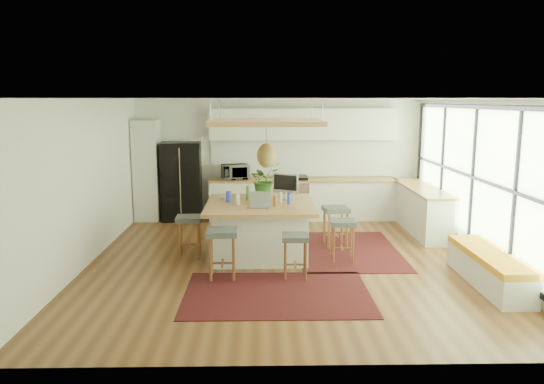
{
  "coord_description": "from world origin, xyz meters",
  "views": [
    {
      "loc": [
        -0.38,
        -8.42,
        2.68
      ],
      "look_at": [
        -0.2,
        0.5,
        1.1
      ],
      "focal_mm": 34.26,
      "sensor_mm": 36.0,
      "label": 1
    }
  ],
  "objects_px": {
    "fridge": "(182,179)",
    "stool_near_left": "(222,256)",
    "stool_near_right": "(295,255)",
    "stool_right_front": "(342,240)",
    "island_plant": "(264,183)",
    "laptop": "(259,200)",
    "stool_right_back": "(336,228)",
    "microwave": "(235,170)",
    "stool_left_side": "(189,237)",
    "monitor": "(286,185)",
    "island": "(260,229)"
  },
  "relations": [
    {
      "from": "monitor",
      "to": "stool_left_side",
      "type": "bearing_deg",
      "value": -135.54
    },
    {
      "from": "stool_near_left",
      "to": "stool_left_side",
      "type": "xyz_separation_m",
      "value": [
        -0.65,
        1.09,
        0.0
      ]
    },
    {
      "from": "laptop",
      "to": "island_plant",
      "type": "bearing_deg",
      "value": 96.89
    },
    {
      "from": "laptop",
      "to": "stool_near_right",
      "type": "bearing_deg",
      "value": -43.71
    },
    {
      "from": "island",
      "to": "laptop",
      "type": "relative_size",
      "value": 4.87
    },
    {
      "from": "fridge",
      "to": "stool_near_left",
      "type": "xyz_separation_m",
      "value": [
        1.21,
        -3.99,
        -0.57
      ]
    },
    {
      "from": "stool_near_right",
      "to": "stool_right_back",
      "type": "relative_size",
      "value": 0.9
    },
    {
      "from": "island",
      "to": "fridge",
      "type": "bearing_deg",
      "value": 122.35
    },
    {
      "from": "monitor",
      "to": "island_plant",
      "type": "relative_size",
      "value": 0.8
    },
    {
      "from": "fridge",
      "to": "laptop",
      "type": "bearing_deg",
      "value": -64.34
    },
    {
      "from": "stool_right_front",
      "to": "monitor",
      "type": "bearing_deg",
      "value": 143.0
    },
    {
      "from": "island",
      "to": "microwave",
      "type": "height_order",
      "value": "microwave"
    },
    {
      "from": "island",
      "to": "island_plant",
      "type": "relative_size",
      "value": 2.95
    },
    {
      "from": "island_plant",
      "to": "fridge",
      "type": "bearing_deg",
      "value": 130.59
    },
    {
      "from": "stool_right_front",
      "to": "island",
      "type": "bearing_deg",
      "value": 165.69
    },
    {
      "from": "microwave",
      "to": "island_plant",
      "type": "distance_m",
      "value": 2.27
    },
    {
      "from": "stool_right_front",
      "to": "island_plant",
      "type": "height_order",
      "value": "island_plant"
    },
    {
      "from": "island_plant",
      "to": "stool_left_side",
      "type": "bearing_deg",
      "value": -150.25
    },
    {
      "from": "stool_near_left",
      "to": "stool_left_side",
      "type": "bearing_deg",
      "value": 120.84
    },
    {
      "from": "island",
      "to": "microwave",
      "type": "relative_size",
      "value": 3.13
    },
    {
      "from": "stool_near_left",
      "to": "stool_near_right",
      "type": "distance_m",
      "value": 1.11
    },
    {
      "from": "stool_near_left",
      "to": "island",
      "type": "bearing_deg",
      "value": 64.2
    },
    {
      "from": "stool_left_side",
      "to": "island_plant",
      "type": "height_order",
      "value": "island_plant"
    },
    {
      "from": "stool_left_side",
      "to": "microwave",
      "type": "relative_size",
      "value": 1.22
    },
    {
      "from": "fridge",
      "to": "stool_near_right",
      "type": "relative_size",
      "value": 2.6
    },
    {
      "from": "stool_right_front",
      "to": "laptop",
      "type": "relative_size",
      "value": 1.85
    },
    {
      "from": "stool_right_front",
      "to": "island_plant",
      "type": "bearing_deg",
      "value": 142.69
    },
    {
      "from": "island",
      "to": "stool_near_right",
      "type": "xyz_separation_m",
      "value": [
        0.54,
        -1.19,
        -0.11
      ]
    },
    {
      "from": "stool_right_front",
      "to": "microwave",
      "type": "xyz_separation_m",
      "value": [
        -1.95,
        3.17,
        0.77
      ]
    },
    {
      "from": "stool_right_back",
      "to": "island_plant",
      "type": "distance_m",
      "value": 1.56
    },
    {
      "from": "microwave",
      "to": "stool_left_side",
      "type": "bearing_deg",
      "value": -115.99
    },
    {
      "from": "fridge",
      "to": "island_plant",
      "type": "bearing_deg",
      "value": -52.68
    },
    {
      "from": "laptop",
      "to": "island_plant",
      "type": "xyz_separation_m",
      "value": [
        0.1,
        1.02,
        0.12
      ]
    },
    {
      "from": "stool_right_front",
      "to": "monitor",
      "type": "distance_m",
      "value": 1.43
    },
    {
      "from": "stool_right_front",
      "to": "island_plant",
      "type": "distance_m",
      "value": 1.84
    },
    {
      "from": "stool_near_left",
      "to": "stool_right_front",
      "type": "distance_m",
      "value": 2.13
    },
    {
      "from": "monitor",
      "to": "microwave",
      "type": "xyz_separation_m",
      "value": [
        -1.02,
        2.47,
        -0.07
      ]
    },
    {
      "from": "fridge",
      "to": "stool_right_back",
      "type": "relative_size",
      "value": 2.35
    },
    {
      "from": "fridge",
      "to": "stool_near_right",
      "type": "height_order",
      "value": "fridge"
    },
    {
      "from": "microwave",
      "to": "island_plant",
      "type": "bearing_deg",
      "value": -86.87
    },
    {
      "from": "stool_right_back",
      "to": "island_plant",
      "type": "height_order",
      "value": "island_plant"
    },
    {
      "from": "stool_right_back",
      "to": "microwave",
      "type": "distance_m",
      "value": 3.13
    },
    {
      "from": "stool_near_right",
      "to": "stool_right_back",
      "type": "xyz_separation_m",
      "value": [
        0.86,
        1.7,
        0.0
      ]
    },
    {
      "from": "island_plant",
      "to": "stool_near_left",
      "type": "bearing_deg",
      "value": -109.45
    },
    {
      "from": "island_plant",
      "to": "stool_right_front",
      "type": "bearing_deg",
      "value": -37.31
    },
    {
      "from": "stool_near_left",
      "to": "island_plant",
      "type": "relative_size",
      "value": 1.22
    },
    {
      "from": "stool_left_side",
      "to": "island_plant",
      "type": "xyz_separation_m",
      "value": [
        1.3,
        0.74,
        0.82
      ]
    },
    {
      "from": "island",
      "to": "stool_right_front",
      "type": "distance_m",
      "value": 1.43
    },
    {
      "from": "fridge",
      "to": "stool_near_left",
      "type": "height_order",
      "value": "fridge"
    },
    {
      "from": "island_plant",
      "to": "monitor",
      "type": "bearing_deg",
      "value": -38.08
    }
  ]
}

